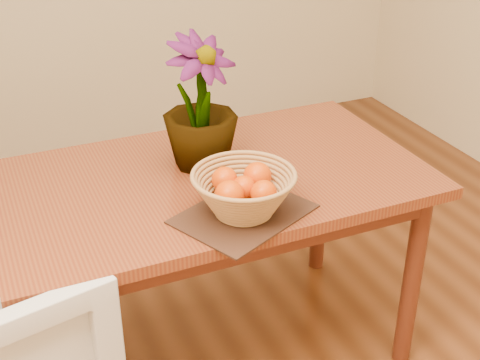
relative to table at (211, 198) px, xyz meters
name	(u,v)px	position (x,y,z in m)	size (l,w,h in m)	color
table	(211,198)	(0.00, 0.00, 0.00)	(1.40, 0.80, 0.75)	brown
placemat	(244,214)	(0.00, -0.27, 0.09)	(0.38, 0.28, 0.01)	#3B2115
wicker_basket	(244,195)	(0.00, -0.27, 0.16)	(0.31, 0.31, 0.13)	#A37544
orange_pile	(244,186)	(0.00, -0.27, 0.19)	(0.20, 0.20, 0.08)	#D14F03
potted_plant	(200,103)	(0.00, 0.09, 0.31)	(0.25, 0.25, 0.44)	#154A15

